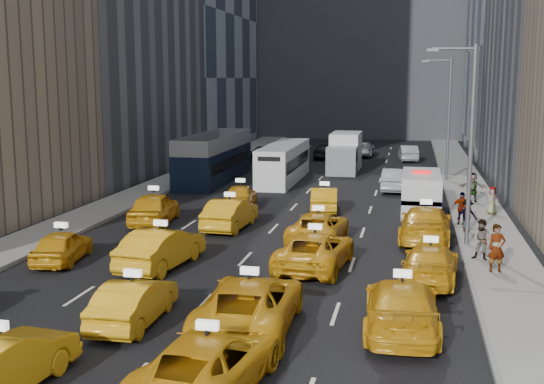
{
  "coord_description": "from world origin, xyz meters",
  "views": [
    {
      "loc": [
        6.75,
        -19.09,
        7.54
      ],
      "look_at": [
        0.07,
        13.3,
        2.0
      ],
      "focal_mm": 45.0,
      "sensor_mm": 36.0,
      "label": 1
    }
  ],
  "objects": [
    {
      "name": "ground",
      "position": [
        0.0,
        0.0,
        0.0
      ],
      "size": [
        160.0,
        160.0,
        0.0
      ],
      "primitive_type": "plane",
      "color": "black",
      "rests_on": "ground"
    },
    {
      "name": "sidewalk_west",
      "position": [
        -10.5,
        25.0,
        0.07
      ],
      "size": [
        3.0,
        90.0,
        0.15
      ],
      "primitive_type": "cube",
      "color": "gray",
      "rests_on": "ground"
    },
    {
      "name": "sidewalk_east",
      "position": [
        10.5,
        25.0,
        0.07
      ],
      "size": [
        3.0,
        90.0,
        0.15
      ],
      "primitive_type": "cube",
      "color": "gray",
      "rests_on": "ground"
    },
    {
      "name": "curb_west",
      "position": [
        -9.05,
        25.0,
        0.09
      ],
      "size": [
        0.15,
        90.0,
        0.18
      ],
      "primitive_type": "cube",
      "color": "slate",
      "rests_on": "ground"
    },
    {
      "name": "curb_east",
      "position": [
        9.05,
        25.0,
        0.09
      ],
      "size": [
        0.15,
        90.0,
        0.18
      ],
      "primitive_type": "cube",
      "color": "slate",
      "rests_on": "ground"
    },
    {
      "name": "streetlight_near",
      "position": [
        9.18,
        12.0,
        4.92
      ],
      "size": [
        2.15,
        0.22,
        9.0
      ],
      "color": "#595B60",
      "rests_on": "ground"
    },
    {
      "name": "streetlight_far",
      "position": [
        9.18,
        32.0,
        4.92
      ],
      "size": [
        2.15,
        0.22,
        9.0
      ],
      "color": "#595B60",
      "rests_on": "ground"
    },
    {
      "name": "taxi_2",
      "position": [
        2.09,
        -4.17,
        0.74
      ],
      "size": [
        3.04,
        5.55,
        1.47
      ],
      "primitive_type": "imported",
      "rotation": [
        0.0,
        0.0,
        3.03
      ],
      "color": "orange",
      "rests_on": "ground"
    },
    {
      "name": "taxi_5",
      "position": [
        -1.53,
        -0.16,
        0.7
      ],
      "size": [
        1.56,
        4.28,
        1.4
      ],
      "primitive_type": "imported",
      "rotation": [
        0.0,
        0.0,
        3.16
      ],
      "color": "orange",
      "rests_on": "ground"
    },
    {
      "name": "taxi_6",
      "position": [
        2.11,
        0.08,
        0.81
      ],
      "size": [
        2.87,
        5.92,
        1.62
      ],
      "primitive_type": "imported",
      "rotation": [
        0.0,
        0.0,
        3.17
      ],
      "color": "orange",
      "rests_on": "ground"
    },
    {
      "name": "taxi_7",
      "position": [
        6.61,
        0.9,
        0.78
      ],
      "size": [
        2.35,
        5.46,
        1.57
      ],
      "primitive_type": "imported",
      "rotation": [
        0.0,
        0.0,
        3.17
      ],
      "color": "orange",
      "rests_on": "ground"
    },
    {
      "name": "taxi_8",
      "position": [
        -7.3,
        6.0,
        0.68
      ],
      "size": [
        2.13,
        4.15,
        1.35
      ],
      "primitive_type": "imported",
      "rotation": [
        0.0,
        0.0,
        3.28
      ],
      "color": "orange",
      "rests_on": "ground"
    },
    {
      "name": "taxi_9",
      "position": [
        -2.98,
        6.05,
        0.81
      ],
      "size": [
        2.32,
        5.08,
        1.62
      ],
      "primitive_type": "imported",
      "rotation": [
        0.0,
        0.0,
        3.02
      ],
      "color": "orange",
      "rests_on": "ground"
    },
    {
      "name": "taxi_10",
      "position": [
        3.09,
        7.17,
        0.75
      ],
      "size": [
        2.94,
        5.57,
        1.49
      ],
      "primitive_type": "imported",
      "rotation": [
        0.0,
        0.0,
        3.05
      ],
      "color": "orange",
      "rests_on": "ground"
    },
    {
      "name": "taxi_11",
      "position": [
        7.56,
        6.26,
        0.7
      ],
      "size": [
        2.39,
        5.01,
        1.41
      ],
      "primitive_type": "imported",
      "rotation": [
        0.0,
        0.0,
        3.05
      ],
      "color": "orange",
      "rests_on": "ground"
    },
    {
      "name": "taxi_12",
      "position": [
        -6.37,
        13.92,
        0.84
      ],
      "size": [
        2.62,
        5.13,
        1.67
      ],
      "primitive_type": "imported",
      "rotation": [
        0.0,
        0.0,
        3.28
      ],
      "color": "orange",
      "rests_on": "ground"
    },
    {
      "name": "taxi_13",
      "position": [
        -2.15,
        13.53,
        0.77
      ],
      "size": [
        1.89,
        4.79,
        1.55
      ],
      "primitive_type": "imported",
      "rotation": [
        0.0,
        0.0,
        3.09
      ],
      "color": "orange",
      "rests_on": "ground"
    },
    {
      "name": "taxi_14",
      "position": [
        2.61,
        11.61,
        0.7
      ],
      "size": [
        2.58,
        5.14,
        1.39
      ],
      "primitive_type": "imported",
      "rotation": [
        0.0,
        0.0,
        3.09
      ],
      "color": "orange",
      "rests_on": "ground"
    },
    {
      "name": "taxi_15",
      "position": [
        7.49,
        12.87,
        0.82
      ],
      "size": [
        2.58,
        5.77,
        1.64
      ],
      "primitive_type": "imported",
      "rotation": [
        0.0,
        0.0,
        3.09
      ],
      "color": "orange",
      "rests_on": "ground"
    },
    {
      "name": "taxi_16",
      "position": [
        -3.06,
        19.24,
        0.7
      ],
      "size": [
        2.12,
        4.28,
        1.4
      ],
      "primitive_type": "imported",
      "rotation": [
        0.0,
        0.0,
        3.26
      ],
      "color": "orange",
      "rests_on": "ground"
    },
    {
      "name": "taxi_17",
      "position": [
        1.92,
        19.16,
        0.69
      ],
      "size": [
        1.91,
        4.31,
        1.38
      ],
      "primitive_type": "imported",
      "rotation": [
        0.0,
        0.0,
        3.25
      ],
      "color": "orange",
      "rests_on": "ground"
    },
    {
      "name": "nypd_van",
      "position": [
        7.34,
        20.06,
        1.08
      ],
      "size": [
        2.66,
        5.72,
        2.38
      ],
      "rotation": [
        0.0,
        0.0,
        -0.09
      ],
      "color": "silver",
      "rests_on": "ground"
    },
    {
      "name": "double_decker",
      "position": [
        -7.54,
        29.03,
        1.7
      ],
      "size": [
        3.57,
        11.97,
        3.43
      ],
      "rotation": [
        0.0,
        0.0,
        0.08
      ],
      "color": "black",
      "rests_on": "ground"
    },
    {
      "name": "city_bus",
      "position": [
        -2.51,
        30.04,
        1.35
      ],
      "size": [
        3.47,
        10.78,
        2.73
      ],
      "rotation": [
        0.0,
        0.0,
        -0.12
      ],
      "color": "silver",
      "rests_on": "ground"
    },
    {
      "name": "box_truck",
      "position": [
        1.38,
        36.43,
        1.52
      ],
      "size": [
        2.91,
        6.94,
        3.09
      ],
      "rotation": [
        0.0,
        0.0,
        0.09
      ],
      "color": "silver",
      "rests_on": "ground"
    },
    {
      "name": "misc_car_0",
      "position": [
        5.7,
        27.19,
        0.77
      ],
      "size": [
        1.74,
        4.71,
        1.54
      ],
      "primitive_type": "imported",
      "rotation": [
        0.0,
        0.0,
        3.12
      ],
      "color": "#9C9EA3",
      "rests_on": "ground"
    },
    {
      "name": "misc_car_1",
      "position": [
        -6.53,
        41.73,
        0.7
      ],
      "size": [
        2.35,
        5.03,
        1.39
      ],
      "primitive_type": "imported",
      "rotation": [
        0.0,
        0.0,
        3.15
      ],
      "color": "black",
      "rests_on": "ground"
    },
    {
      "name": "misc_car_2",
      "position": [
        2.07,
        47.6,
        0.72
      ],
      "size": [
        2.11,
        5.0,
        1.44
      ],
      "primitive_type": "imported",
      "rotation": [
        0.0,
        0.0,
        3.12
      ],
      "color": "gray",
      "rests_on": "ground"
    },
    {
      "name": "misc_car_3",
      "position": [
        -1.32,
        44.87,
        0.73
      ],
      "size": [
        2.01,
        4.4,
        1.46
      ],
      "primitive_type": "imported",
      "rotation": [
        0.0,
        0.0,
        3.07
      ],
      "color": "black",
      "rests_on": "ground"
    },
    {
      "name": "misc_car_4",
      "position": [
        6.44,
        44.67,
        0.73
      ],
      "size": [
        1.96,
        4.53,
        1.45
      ],
      "primitive_type": "imported",
      "rotation": [
        0.0,
        0.0,
        3.24
      ],
      "color": "#939699",
      "rests_on": "ground"
    },
    {
      "name": "pedestrian_0",
      "position": [
        10.07,
        7.58,
        1.09
      ],
      "size": [
        0.78,
        0.62,
        1.88
      ],
      "primitive_type": "imported",
      "rotation": [
        0.0,
        0.0,
        0.27
      ],
      "color": "gray",
      "rests_on": "sidewalk_east"
    },
    {
      "name": "pedestrian_1",
      "position": [
        9.71,
        9.29,
        1.0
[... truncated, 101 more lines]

